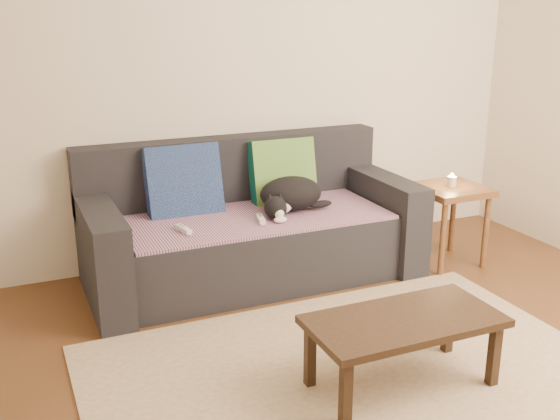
{
  "coord_description": "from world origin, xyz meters",
  "views": [
    {
      "loc": [
        -1.43,
        -2.18,
        1.7
      ],
      "look_at": [
        0.05,
        1.2,
        0.55
      ],
      "focal_mm": 42.0,
      "sensor_mm": 36.0,
      "label": 1
    }
  ],
  "objects_px": {
    "sofa": "(250,231)",
    "cat": "(290,195)",
    "side_table": "(450,200)",
    "coffee_table": "(404,326)",
    "wii_remote_b": "(261,219)",
    "wii_remote_a": "(184,229)"
  },
  "relations": [
    {
      "from": "side_table",
      "to": "cat",
      "type": "bearing_deg",
      "value": 166.44
    },
    {
      "from": "coffee_table",
      "to": "sofa",
      "type": "bearing_deg",
      "value": 96.05
    },
    {
      "from": "cat",
      "to": "wii_remote_a",
      "type": "xyz_separation_m",
      "value": [
        -0.74,
        -0.13,
        -0.09
      ]
    },
    {
      "from": "sofa",
      "to": "wii_remote_a",
      "type": "distance_m",
      "value": 0.56
    },
    {
      "from": "side_table",
      "to": "sofa",
      "type": "bearing_deg",
      "value": 165.44
    },
    {
      "from": "sofa",
      "to": "wii_remote_b",
      "type": "distance_m",
      "value": 0.26
    },
    {
      "from": "sofa",
      "to": "cat",
      "type": "distance_m",
      "value": 0.35
    },
    {
      "from": "wii_remote_a",
      "to": "side_table",
      "type": "xyz_separation_m",
      "value": [
        1.81,
        -0.13,
        -0.0
      ]
    },
    {
      "from": "cat",
      "to": "side_table",
      "type": "height_order",
      "value": "cat"
    },
    {
      "from": "side_table",
      "to": "wii_remote_b",
      "type": "bearing_deg",
      "value": 174.76
    },
    {
      "from": "wii_remote_b",
      "to": "cat",
      "type": "bearing_deg",
      "value": -49.84
    },
    {
      "from": "sofa",
      "to": "coffee_table",
      "type": "bearing_deg",
      "value": -83.95
    },
    {
      "from": "side_table",
      "to": "coffee_table",
      "type": "xyz_separation_m",
      "value": [
        -1.15,
        -1.18,
        -0.14
      ]
    },
    {
      "from": "side_table",
      "to": "coffee_table",
      "type": "relative_size",
      "value": 0.62
    },
    {
      "from": "sofa",
      "to": "wii_remote_b",
      "type": "relative_size",
      "value": 14.0
    },
    {
      "from": "wii_remote_a",
      "to": "coffee_table",
      "type": "relative_size",
      "value": 0.17
    },
    {
      "from": "wii_remote_a",
      "to": "side_table",
      "type": "bearing_deg",
      "value": -105.34
    },
    {
      "from": "sofa",
      "to": "wii_remote_b",
      "type": "height_order",
      "value": "sofa"
    },
    {
      "from": "sofa",
      "to": "cat",
      "type": "bearing_deg",
      "value": -18.8
    },
    {
      "from": "wii_remote_a",
      "to": "side_table",
      "type": "relative_size",
      "value": 0.27
    },
    {
      "from": "side_table",
      "to": "coffee_table",
      "type": "bearing_deg",
      "value": -134.34
    },
    {
      "from": "cat",
      "to": "side_table",
      "type": "relative_size",
      "value": 0.92
    }
  ]
}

